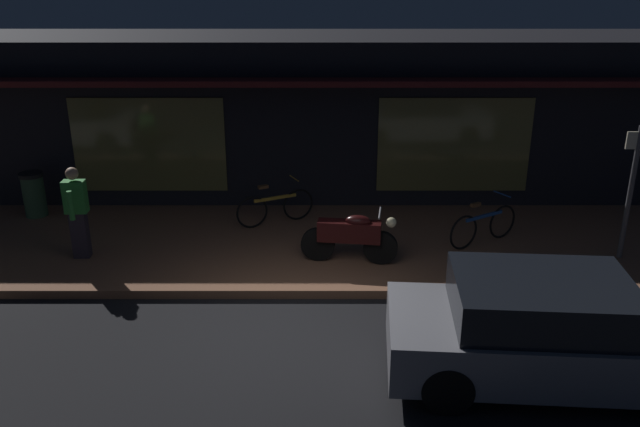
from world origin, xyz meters
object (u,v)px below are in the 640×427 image
bicycle_parked (277,207)px  parked_car_far (548,331)px  bicycle_extra (485,226)px  sign_post (634,185)px  motorcycle (353,236)px  trash_bin (36,194)px  person_photographer (79,211)px

bicycle_parked → parked_car_far: 6.34m
bicycle_extra → sign_post: bearing=-14.8°
motorcycle → sign_post: bearing=2.3°
bicycle_extra → motorcycle: bearing=-162.0°
bicycle_extra → trash_bin: size_ratio=1.53×
bicycle_extra → person_photographer: bearing=-175.3°
motorcycle → bicycle_parked: size_ratio=1.13×
bicycle_parked → person_photographer: bearing=-154.6°
motorcycle → bicycle_parked: motorcycle is taller
trash_bin → sign_post: bearing=-10.4°
bicycle_parked → sign_post: sign_post is taller
person_photographer → motorcycle: bearing=-2.6°
trash_bin → bicycle_extra: bearing=-9.3°
person_photographer → sign_post: 9.64m
motorcycle → bicycle_parked: bearing=128.5°
sign_post → trash_bin: size_ratio=2.58×
sign_post → trash_bin: bearing=169.6°
person_photographer → sign_post: bearing=-0.1°
trash_bin → motorcycle: bearing=-19.4°
person_photographer → parked_car_far: bearing=-26.0°
bicycle_parked → person_photographer: person_photographer is taller
motorcycle → person_photographer: person_photographer is taller
motorcycle → parked_car_far: (2.35, -3.27, 0.06)m
sign_post → parked_car_far: (-2.48, -3.47, -0.81)m
bicycle_extra → sign_post: 2.61m
motorcycle → parked_car_far: 4.03m
motorcycle → trash_bin: 6.83m
trash_bin → parked_car_far: 10.39m
bicycle_parked → trash_bin: bearing=174.8°
bicycle_extra → trash_bin: (-8.94, 1.46, 0.11)m
person_photographer → trash_bin: person_photographer is taller
bicycle_extra → person_photographer: (-7.30, -0.60, 0.52)m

